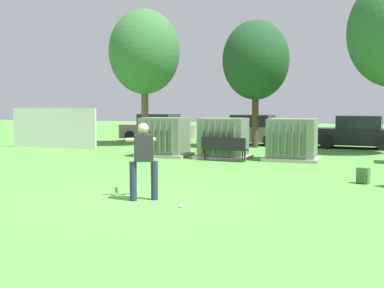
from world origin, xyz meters
name	(u,v)px	position (x,y,z in m)	size (l,w,h in m)	color
ground_plane	(136,199)	(0.00, 0.00, 0.00)	(96.00, 96.00, 0.00)	#51933D
fence_panel	(54,128)	(-9.76, 10.50, 1.00)	(4.80, 0.12, 2.00)	white
transformer_west	(164,137)	(-3.06, 8.82, 0.79)	(2.10, 1.70, 1.62)	#9E9B93
transformer_mid_west	(223,139)	(-0.51, 8.89, 0.79)	(2.10, 1.70, 1.62)	#9E9B93
transformer_mid_east	(292,140)	(2.20, 9.04, 0.79)	(2.10, 1.70, 1.62)	#9E9B93
park_bench	(224,147)	(-0.20, 7.92, 0.54)	(1.83, 0.57, 0.92)	black
batter	(143,157)	(0.19, -0.02, 0.98)	(1.13, 1.46, 1.74)	#282D4C
sports_ball	(181,206)	(1.31, -0.56, 0.04)	(0.09, 0.09, 0.09)	white
backpack	(363,176)	(4.85, 4.06, 0.21)	(0.37, 0.34, 0.44)	#4C723F
tree_left	(144,52)	(-6.33, 13.84, 4.94)	(3.77, 3.77, 7.21)	brown
tree_center_left	(256,60)	(-0.41, 14.28, 4.37)	(3.33, 3.33, 6.37)	#4C3828
parked_car_leftmost	(157,129)	(-6.73, 16.35, 0.75)	(4.35, 2.23, 1.62)	gray
parked_car_left_of_center	(251,131)	(-1.02, 15.95, 0.75)	(4.32, 2.16, 1.62)	gray
parked_car_right_of_center	(357,133)	(4.45, 15.57, 0.75)	(4.32, 2.16, 1.62)	black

